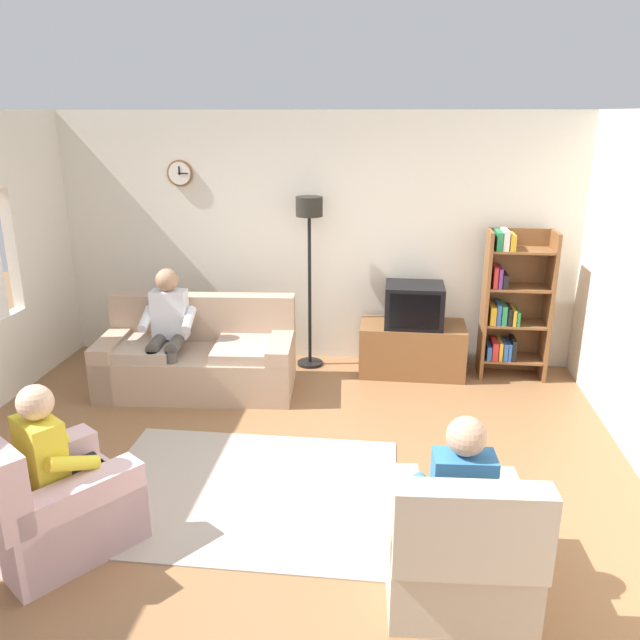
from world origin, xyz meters
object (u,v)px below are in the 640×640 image
armchair_near_bookshelf (458,549)px  person_in_left_armchair (57,457)px  tv_stand (412,348)px  person_in_right_armchair (459,492)px  tv (414,305)px  bookshelf (511,305)px  couch (198,359)px  armchair_near_window (50,506)px  floor_lamp (309,235)px  person_on_couch (168,325)px

armchair_near_bookshelf → person_in_left_armchair: person_in_left_armchair is taller
tv_stand → person_in_right_armchair: person_in_right_armchair is taller
armchair_near_bookshelf → person_in_left_armchair: size_ratio=0.83×
tv_stand → person_in_right_armchair: (0.19, -3.21, 0.33)m
tv → bookshelf: 1.00m
couch → tv_stand: 2.24m
tv_stand → bookshelf: (0.99, 0.07, 0.50)m
couch → armchair_near_window: (-0.20, -2.51, -0.02)m
bookshelf → armchair_near_window: bearing=-135.9°
bookshelf → person_in_right_armchair: (-0.81, -3.28, -0.17)m
tv_stand → person_in_left_armchair: person_in_left_armchair is taller
floor_lamp → armchair_near_window: size_ratio=1.56×
couch → person_in_left_armchair: person_in_left_armchair is taller
armchair_near_bookshelf → floor_lamp: bearing=111.0°
tv → tv_stand: bearing=90.0°
couch → tv_stand: couch is taller
tv → person_on_couch: bearing=-162.7°
person_in_left_armchair → armchair_near_bookshelf: bearing=-4.5°
couch → person_on_couch: bearing=-156.5°
person_in_right_armchair → tv_stand: bearing=93.4°
armchair_near_window → person_in_left_armchair: 0.33m
couch → bookshelf: size_ratio=1.25×
bookshelf → floor_lamp: floor_lamp is taller
couch → person_on_couch: 0.47m
armchair_near_bookshelf → person_on_couch: 3.64m
couch → floor_lamp: (1.03, 0.76, 1.14)m
tv → person_on_couch: size_ratio=0.48×
tv_stand → armchair_near_bookshelf: armchair_near_bookshelf is taller
person_on_couch → person_in_left_armchair: (0.10, -2.33, -0.09)m
tv → floor_lamp: 1.31m
couch → person_in_right_armchair: person_in_right_armchair is taller
floor_lamp → armchair_near_window: 3.68m
floor_lamp → person_in_right_armchair: size_ratio=1.65×
bookshelf → armchair_near_bookshelf: size_ratio=1.69×
person_on_couch → person_in_left_armchair: size_ratio=1.11×
person_on_couch → armchair_near_bookshelf: bearing=-44.3°
person_on_couch → floor_lamp: bearing=34.1°
floor_lamp → bookshelf: bearing=-0.8°
bookshelf → person_in_right_armchair: size_ratio=1.40×
person_on_couch → person_in_right_armchair: 3.55m
couch → armchair_near_bookshelf: 3.52m
tv → person_in_left_armchair: (-2.29, -3.08, -0.16)m
bookshelf → person_on_couch: bookshelf is taller
tv_stand → person_on_couch: size_ratio=0.89×
floor_lamp → armchair_near_bookshelf: (1.31, -3.40, -1.16)m
armchair_near_window → armchair_near_bookshelf: (2.54, -0.12, 0.00)m
couch → person_in_right_armchair: 3.46m
couch → person_in_left_armchair: size_ratio=1.75×
couch → person_in_right_armchair: bearing=-47.5°
tv_stand → armchair_near_window: (-2.35, -3.17, 0.02)m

